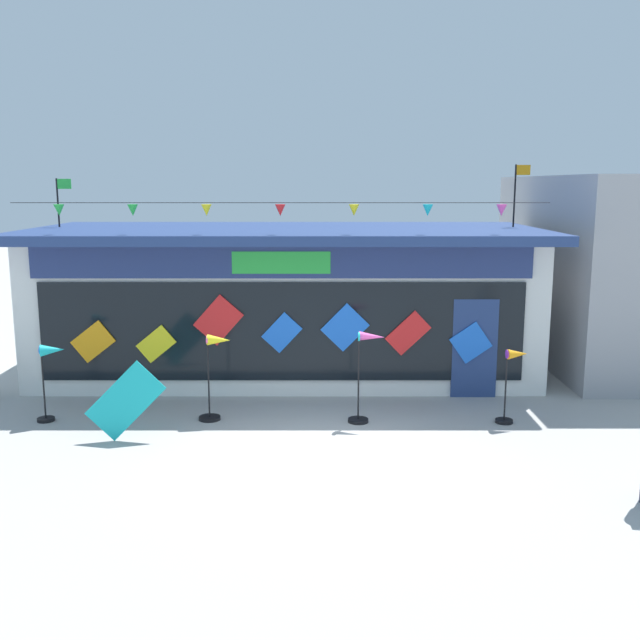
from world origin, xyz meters
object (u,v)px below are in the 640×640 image
object	(u,v)px
kite_shop_building	(288,299)
wind_spinner_center_right	(514,376)
wind_spinner_far_left	(51,367)
wind_spinner_center_left	(367,370)
display_kite_on_ground	(127,401)
wind_spinner_left	(216,369)

from	to	relation	value
kite_shop_building	wind_spinner_center_right	distance (m)	5.72
wind_spinner_far_left	wind_spinner_center_right	world-z (taller)	wind_spinner_far_left
wind_spinner_center_left	wind_spinner_center_right	bearing A→B (deg)	-0.84
display_kite_on_ground	wind_spinner_far_left	bearing A→B (deg)	149.08
kite_shop_building	wind_spinner_center_right	xyz separation A→B (m)	(4.19, -3.81, -0.79)
wind_spinner_center_left	kite_shop_building	bearing A→B (deg)	112.57
wind_spinner_far_left	display_kite_on_ground	world-z (taller)	wind_spinner_far_left
wind_spinner_left	wind_spinner_center_right	distance (m)	5.33
wind_spinner_center_right	kite_shop_building	bearing A→B (deg)	137.69
kite_shop_building	display_kite_on_ground	distance (m)	5.39
kite_shop_building	display_kite_on_ground	size ratio (longest dim) A/B	9.00
kite_shop_building	wind_spinner_left	world-z (taller)	kite_shop_building
kite_shop_building	wind_spinner_left	size ratio (longest dim) A/B	6.99
wind_spinner_center_left	display_kite_on_ground	world-z (taller)	wind_spinner_center_left
kite_shop_building	wind_spinner_center_right	world-z (taller)	kite_shop_building
wind_spinner_far_left	wind_spinner_center_right	distance (m)	8.27
wind_spinner_center_right	wind_spinner_far_left	bearing A→B (deg)	179.37
wind_spinner_left	wind_spinner_center_right	size ratio (longest dim) A/B	1.16
kite_shop_building	display_kite_on_ground	xyz separation A→B (m)	(-2.50, -4.67, -0.99)
wind_spinner_left	display_kite_on_ground	xyz separation A→B (m)	(-1.35, -1.03, -0.28)
wind_spinner_left	wind_spinner_center_right	xyz separation A→B (m)	(5.33, -0.17, -0.08)
wind_spinner_far_left	wind_spinner_center_left	world-z (taller)	wind_spinner_center_left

